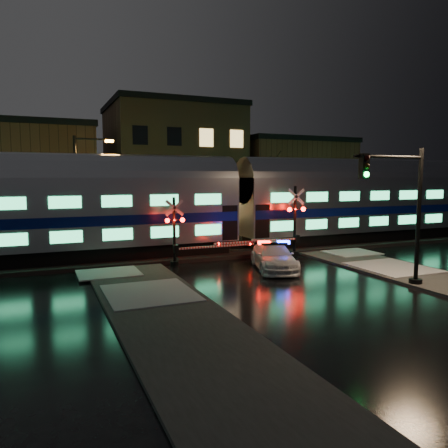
# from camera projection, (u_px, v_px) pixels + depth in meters

# --- Properties ---
(ground) EXTENTS (120.00, 120.00, 0.00)m
(ground) POSITION_uv_depth(u_px,v_px,m) (257.00, 269.00, 23.24)
(ground) COLOR black
(ground) RESTS_ON ground
(ballast) EXTENTS (90.00, 4.20, 0.24)m
(ballast) POSITION_uv_depth(u_px,v_px,m) (221.00, 252.00, 27.80)
(ballast) COLOR black
(ballast) RESTS_ON ground
(sidewalk_left) EXTENTS (4.00, 20.00, 0.12)m
(sidewalk_left) POSITION_uv_depth(u_px,v_px,m) (170.00, 316.00, 15.21)
(sidewalk_left) COLOR #2D2D2D
(sidewalk_left) RESTS_ON ground
(sidewalk_right) EXTENTS (4.00, 20.00, 0.12)m
(sidewalk_right) POSITION_uv_depth(u_px,v_px,m) (441.00, 281.00, 20.27)
(sidewalk_right) COLOR #2D2D2D
(sidewalk_right) RESTS_ON ground
(building_left) EXTENTS (14.00, 10.00, 9.00)m
(building_left) POSITION_uv_depth(u_px,v_px,m) (7.00, 181.00, 37.82)
(building_left) COLOR #533220
(building_left) RESTS_ON ground
(building_mid) EXTENTS (12.00, 11.00, 11.50)m
(building_mid) POSITION_uv_depth(u_px,v_px,m) (172.00, 168.00, 43.98)
(building_mid) COLOR brown
(building_mid) RESTS_ON ground
(building_right) EXTENTS (12.00, 10.00, 8.50)m
(building_right) POSITION_uv_depth(u_px,v_px,m) (286.00, 183.00, 48.74)
(building_right) COLOR #533220
(building_right) RESTS_ON ground
(train) EXTENTS (51.00, 3.12, 5.92)m
(train) POSITION_uv_depth(u_px,v_px,m) (236.00, 200.00, 27.86)
(train) COLOR black
(train) RESTS_ON ballast
(police_car) EXTENTS (3.25, 5.09, 1.53)m
(police_car) POSITION_uv_depth(u_px,v_px,m) (274.00, 257.00, 23.01)
(police_car) COLOR silver
(police_car) RESTS_ON ground
(crossing_signal_right) EXTENTS (6.12, 0.67, 4.33)m
(crossing_signal_right) POSITION_uv_depth(u_px,v_px,m) (290.00, 228.00, 26.51)
(crossing_signal_right) COLOR black
(crossing_signal_right) RESTS_ON ground
(crossing_signal_left) EXTENTS (5.35, 0.64, 3.79)m
(crossing_signal_left) POSITION_uv_depth(u_px,v_px,m) (181.00, 238.00, 23.82)
(crossing_signal_left) COLOR black
(crossing_signal_left) RESTS_ON ground
(traffic_light) EXTENTS (3.97, 0.71, 6.14)m
(traffic_light) POSITION_uv_depth(u_px,v_px,m) (403.00, 214.00, 18.92)
(traffic_light) COLOR black
(traffic_light) RESTS_ON ground
(streetlight) EXTENTS (2.50, 0.26, 7.48)m
(streetlight) POSITION_uv_depth(u_px,v_px,m) (80.00, 186.00, 27.87)
(streetlight) COLOR black
(streetlight) RESTS_ON ground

